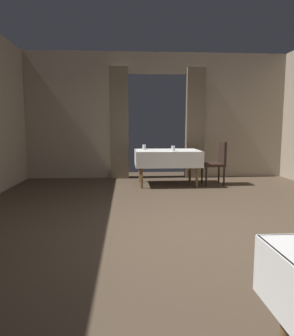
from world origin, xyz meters
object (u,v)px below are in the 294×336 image
at_px(dining_table_mid, 167,155).
at_px(glass_mid_b, 173,148).
at_px(chair_mid_right, 217,161).
at_px(glass_mid_a, 144,147).

relative_size(dining_table_mid, glass_mid_b, 12.30).
bearing_deg(chair_mid_right, glass_mid_a, 171.92).
relative_size(glass_mid_a, glass_mid_b, 1.00).
distance_m(chair_mid_right, glass_mid_a, 1.60).
distance_m(chair_mid_right, glass_mid_b, 1.05).
relative_size(dining_table_mid, glass_mid_a, 12.34).
bearing_deg(glass_mid_b, glass_mid_a, 142.52).
xyz_separation_m(dining_table_mid, glass_mid_a, (-0.49, 0.18, 0.16)).
xyz_separation_m(chair_mid_right, glass_mid_b, (-0.98, -0.22, 0.29)).
relative_size(chair_mid_right, glass_mid_b, 8.31).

